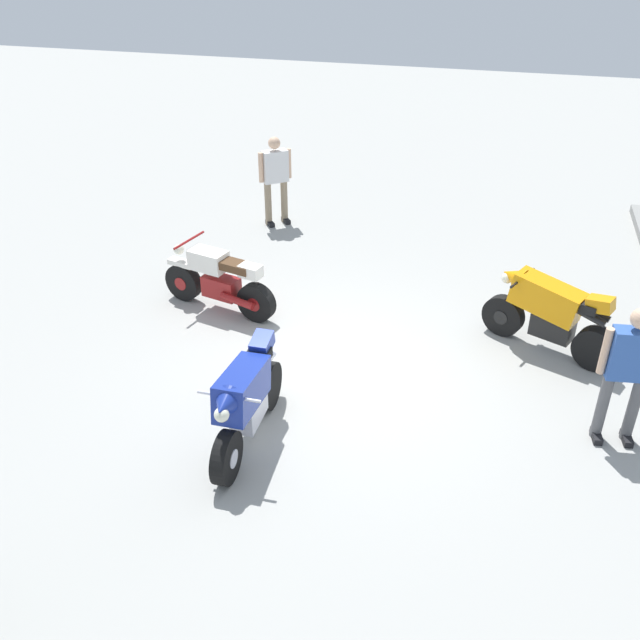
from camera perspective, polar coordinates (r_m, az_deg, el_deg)
name	(u,v)px	position (r m, az deg, el deg)	size (l,w,h in m)	color
ground_plane	(333,374)	(9.39, 1.09, -4.38)	(40.00, 40.00, 0.00)	#9E9E99
motorcycle_cream_vintage	(219,281)	(10.70, -8.19, 3.12)	(0.86, 1.93, 1.07)	black
motorcycle_blue_sportbike	(246,399)	(8.01, -6.01, -6.35)	(1.95, 0.70, 1.14)	black
motorcycle_orange_sportbike	(551,313)	(10.06, 18.14, 0.56)	(1.04, 1.85, 1.14)	black
person_in_white_shirt	(275,175)	(13.51, -3.63, 11.61)	(0.53, 0.57, 1.69)	gray
person_in_blue_shirt	(629,367)	(8.49, 23.68, -3.50)	(0.36, 0.67, 1.73)	#59595B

